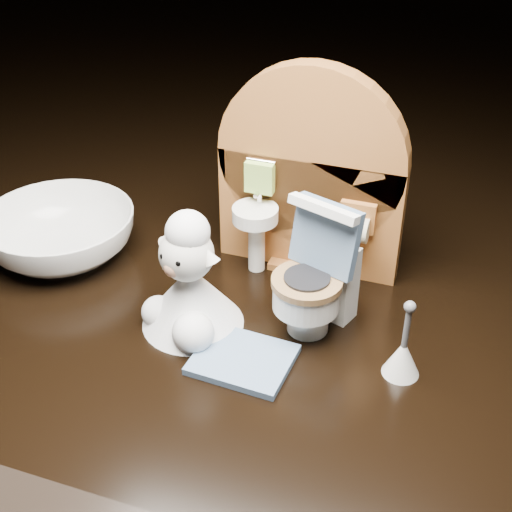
# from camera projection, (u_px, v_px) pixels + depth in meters

# --- Properties ---
(backdrop_panel) EXTENTS (0.13, 0.05, 0.15)m
(backdrop_panel) POSITION_uv_depth(u_px,v_px,m) (309.00, 184.00, 0.49)
(backdrop_panel) COLOR #9E5C28
(backdrop_panel) RESTS_ON ground
(toy_toilet) EXTENTS (0.05, 0.06, 0.09)m
(toy_toilet) POSITION_uv_depth(u_px,v_px,m) (317.00, 282.00, 0.45)
(toy_toilet) COLOR white
(toy_toilet) RESTS_ON ground
(bath_mat) EXTENTS (0.06, 0.05, 0.00)m
(bath_mat) POSITION_uv_depth(u_px,v_px,m) (243.00, 360.00, 0.43)
(bath_mat) COLOR slate
(bath_mat) RESTS_ON ground
(toilet_brush) EXTENTS (0.02, 0.02, 0.05)m
(toilet_brush) POSITION_uv_depth(u_px,v_px,m) (403.00, 355.00, 0.42)
(toilet_brush) COLOR white
(toilet_brush) RESTS_ON ground
(plush_lamb) EXTENTS (0.07, 0.07, 0.09)m
(plush_lamb) POSITION_uv_depth(u_px,v_px,m) (189.00, 288.00, 0.45)
(plush_lamb) COLOR white
(plush_lamb) RESTS_ON ground
(ceramic_bowl) EXTENTS (0.12, 0.12, 0.03)m
(ceramic_bowl) POSITION_uv_depth(u_px,v_px,m) (61.00, 234.00, 0.52)
(ceramic_bowl) COLOR white
(ceramic_bowl) RESTS_ON ground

